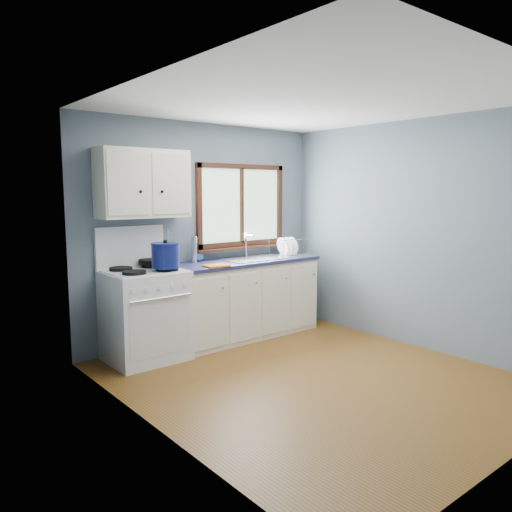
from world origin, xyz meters
TOP-DOWN VIEW (x-y plane):
  - floor at (0.00, 0.00)m, footprint 3.20×3.60m
  - ceiling at (0.00, 0.00)m, footprint 3.20×3.60m
  - wall_back at (0.00, 1.81)m, footprint 3.20×0.02m
  - wall_left at (-1.61, 0.00)m, footprint 0.02×3.60m
  - wall_right at (1.61, 0.00)m, footprint 0.02×3.60m
  - gas_range at (-0.95, 1.47)m, footprint 0.76×0.69m
  - base_cabinets at (0.36, 1.49)m, footprint 1.85×0.60m
  - countertop at (0.36, 1.49)m, footprint 1.89×0.64m
  - sink at (0.54, 1.49)m, footprint 0.84×0.46m
  - window at (0.54, 1.77)m, footprint 1.36×0.10m
  - upper_cabinets at (-0.85, 1.63)m, footprint 0.95×0.35m
  - skillet at (-0.79, 1.62)m, footprint 0.41×0.33m
  - stockpot at (-0.79, 1.31)m, footprint 0.31×0.31m
  - utensil_crock at (-0.53, 1.66)m, footprint 0.16×0.16m
  - thermos at (-0.22, 1.69)m, footprint 0.08×0.08m
  - soap_bottle at (-0.12, 1.70)m, footprint 0.11×0.11m
  - dish_towel at (-0.20, 1.26)m, footprint 0.27×0.21m
  - dish_rack at (1.11, 1.54)m, footprint 0.44×0.35m

SIDE VIEW (x-z plane):
  - floor at x=0.00m, z-range -0.02..0.00m
  - base_cabinets at x=0.36m, z-range -0.03..0.85m
  - gas_range at x=-0.95m, z-range -0.19..1.17m
  - sink at x=0.54m, z-range 0.64..1.08m
  - countertop at x=0.36m, z-range 0.88..0.92m
  - dish_towel at x=-0.20m, z-range 0.92..0.94m
  - dish_rack at x=1.11m, z-range 0.87..1.09m
  - skillet at x=-0.79m, z-range 0.96..1.01m
  - utensil_crock at x=-0.53m, z-range 0.80..1.20m
  - soap_bottle at x=-0.12m, z-range 0.92..1.20m
  - thermos at x=-0.22m, z-range 0.92..1.21m
  - stockpot at x=-0.79m, z-range 0.94..1.23m
  - wall_back at x=0.00m, z-range 0.00..2.50m
  - wall_left at x=-1.61m, z-range 0.00..2.50m
  - wall_right at x=1.61m, z-range 0.00..2.50m
  - window at x=0.54m, z-range 0.96..1.99m
  - upper_cabinets at x=-0.85m, z-range 1.45..2.15m
  - ceiling at x=0.00m, z-range 2.50..2.52m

